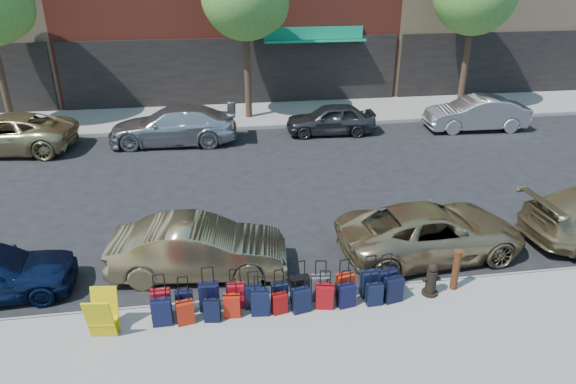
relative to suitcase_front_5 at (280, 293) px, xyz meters
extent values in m
plane|color=black|center=(-0.03, 4.81, -0.42)|extent=(120.00, 120.00, 0.00)
cube|color=gray|center=(-0.03, -1.69, -0.34)|extent=(60.00, 4.00, 0.15)
cube|color=gray|center=(-0.03, 14.81, -0.34)|extent=(60.00, 4.00, 0.15)
cube|color=gray|center=(-0.03, 0.33, -0.34)|extent=(60.00, 0.08, 0.15)
cube|color=gray|center=(-0.03, 12.79, -0.34)|extent=(60.00, 0.08, 0.15)
cube|color=black|center=(-0.03, 16.76, 1.28)|extent=(16.66, 0.15, 3.40)
cube|color=#0E805B|center=(3.97, 16.41, 2.78)|extent=(5.00, 0.91, 0.27)
cube|color=#0E805B|center=(3.97, 16.71, 3.13)|extent=(5.00, 0.10, 0.60)
cube|color=black|center=(15.97, 16.76, 1.28)|extent=(14.70, 0.15, 3.40)
cylinder|color=black|center=(-10.03, 14.31, 2.13)|extent=(0.30, 0.30, 4.80)
sphere|color=#427828|center=(-9.43, 14.31, 4.72)|extent=(2.58, 2.58, 2.58)
cylinder|color=black|center=(0.47, 14.31, 2.13)|extent=(0.30, 0.30, 4.80)
sphere|color=#427828|center=(1.07, 14.31, 4.72)|extent=(2.58, 2.58, 2.58)
cylinder|color=black|center=(10.97, 14.31, 2.13)|extent=(0.30, 0.30, 4.80)
sphere|color=#427828|center=(11.57, 14.31, 4.72)|extent=(2.58, 2.58, 2.58)
cube|color=maroon|center=(-2.53, 0.00, 0.04)|extent=(0.41, 0.23, 0.61)
cylinder|color=black|center=(-2.53, 0.00, 0.70)|extent=(0.23, 0.04, 0.03)
cube|color=black|center=(-2.05, 0.02, 0.00)|extent=(0.36, 0.20, 0.54)
cylinder|color=black|center=(-2.05, 0.02, 0.59)|extent=(0.20, 0.03, 0.03)
cube|color=black|center=(-1.52, 0.05, 0.05)|extent=(0.43, 0.24, 0.64)
cylinder|color=black|center=(-1.52, 0.05, 0.74)|extent=(0.24, 0.03, 0.03)
cube|color=#9F0A18|center=(-0.95, 0.05, 0.02)|extent=(0.41, 0.25, 0.58)
cylinder|color=black|center=(-0.95, 0.05, 0.65)|extent=(0.22, 0.05, 0.03)
cube|color=black|center=(-0.57, -0.03, 0.01)|extent=(0.38, 0.22, 0.55)
cylinder|color=black|center=(-0.57, -0.03, 0.61)|extent=(0.21, 0.04, 0.03)
cube|color=black|center=(0.00, 0.00, 0.00)|extent=(0.38, 0.24, 0.53)
cylinder|color=black|center=(0.00, 0.00, 0.57)|extent=(0.20, 0.06, 0.03)
cube|color=black|center=(0.46, 0.04, 0.04)|extent=(0.43, 0.25, 0.62)
cylinder|color=black|center=(0.46, 0.04, 0.71)|extent=(0.23, 0.04, 0.03)
cube|color=#404045|center=(0.92, 0.04, 0.03)|extent=(0.43, 0.27, 0.60)
cylinder|color=black|center=(0.92, 0.04, 0.68)|extent=(0.23, 0.06, 0.03)
cube|color=#A61D0A|center=(1.47, 0.05, 0.02)|extent=(0.43, 0.29, 0.58)
cylinder|color=black|center=(1.47, 0.05, 0.66)|extent=(0.22, 0.08, 0.03)
cube|color=black|center=(2.05, 0.01, 0.04)|extent=(0.43, 0.26, 0.63)
cylinder|color=black|center=(2.05, 0.01, 0.72)|extent=(0.24, 0.05, 0.03)
cube|color=black|center=(2.41, -0.02, 0.05)|extent=(0.46, 0.31, 0.64)
cylinder|color=black|center=(2.41, -0.02, 0.75)|extent=(0.24, 0.08, 0.03)
cube|color=black|center=(-2.49, -0.31, 0.03)|extent=(0.41, 0.24, 0.60)
cylinder|color=black|center=(-2.49, -0.31, 0.68)|extent=(0.23, 0.03, 0.03)
cube|color=#9D1D0A|center=(-2.02, -0.35, -0.01)|extent=(0.39, 0.27, 0.52)
cylinder|color=black|center=(-2.02, -0.35, 0.56)|extent=(0.20, 0.07, 0.03)
cube|color=black|center=(-1.47, -0.35, -0.02)|extent=(0.36, 0.24, 0.50)
cylinder|color=black|center=(-1.47, -0.35, 0.52)|extent=(0.19, 0.06, 0.03)
cube|color=#A71A0A|center=(-1.05, -0.26, -0.01)|extent=(0.37, 0.24, 0.52)
cylinder|color=black|center=(-1.05, -0.26, 0.55)|extent=(0.20, 0.05, 0.03)
cube|color=black|center=(-0.45, -0.28, 0.02)|extent=(0.41, 0.26, 0.57)
cylinder|color=black|center=(-0.45, -0.28, 0.64)|extent=(0.22, 0.05, 0.03)
cube|color=maroon|center=(-0.04, -0.30, -0.03)|extent=(0.35, 0.24, 0.47)
cylinder|color=black|center=(-0.04, -0.30, 0.48)|extent=(0.18, 0.07, 0.03)
cube|color=black|center=(0.42, -0.32, 0.01)|extent=(0.42, 0.29, 0.56)
cylinder|color=black|center=(0.42, -0.32, 0.62)|extent=(0.21, 0.07, 0.03)
cube|color=maroon|center=(0.95, -0.26, 0.01)|extent=(0.42, 0.29, 0.56)
cylinder|color=black|center=(0.95, -0.26, 0.62)|extent=(0.22, 0.07, 0.03)
cube|color=black|center=(1.42, -0.29, 0.00)|extent=(0.40, 0.28, 0.55)
cylinder|color=black|center=(1.42, -0.29, 0.60)|extent=(0.21, 0.07, 0.03)
cube|color=black|center=(2.05, -0.32, -0.02)|extent=(0.35, 0.22, 0.51)
cylinder|color=black|center=(2.05, -0.32, 0.54)|extent=(0.19, 0.04, 0.03)
cube|color=black|center=(2.49, -0.26, 0.03)|extent=(0.44, 0.31, 0.59)
cylinder|color=black|center=(2.49, -0.26, 0.67)|extent=(0.23, 0.08, 0.03)
cylinder|color=black|center=(3.41, -0.15, -0.24)|extent=(0.36, 0.36, 0.06)
cylinder|color=black|center=(3.41, -0.15, 0.07)|extent=(0.24, 0.24, 0.56)
sphere|color=black|center=(3.41, -0.15, 0.42)|extent=(0.22, 0.22, 0.22)
cylinder|color=black|center=(3.41, -0.15, 0.13)|extent=(0.40, 0.12, 0.10)
cylinder|color=#38190C|center=(4.03, -0.03, 0.22)|extent=(0.16, 0.16, 0.98)
cylinder|color=#38190C|center=(4.03, -0.03, 0.71)|extent=(0.18, 0.18, 0.04)
cube|color=#D5B80B|center=(-3.65, -0.62, 0.22)|extent=(0.56, 0.31, 0.96)
cube|color=#D5B80B|center=(-3.60, -0.28, 0.22)|extent=(0.56, 0.31, 0.96)
cube|color=#D5B80B|center=(-3.62, -0.45, 0.07)|extent=(0.57, 0.41, 0.02)
imported|color=#98865D|center=(-1.74, 1.71, 0.28)|extent=(4.35, 1.87, 1.39)
imported|color=#9C8660|center=(4.17, 1.71, 0.25)|extent=(4.96, 2.59, 1.33)
imported|color=tan|center=(-9.34, 11.46, 0.32)|extent=(5.53, 2.97, 1.48)
imported|color=#B8BAC0|center=(-2.85, 11.51, 0.33)|extent=(5.30, 2.39, 1.51)
imported|color=#353537|center=(3.82, 11.74, 0.23)|extent=(3.90, 1.72, 1.31)
imported|color=silver|center=(10.29, 11.37, 0.31)|extent=(4.50, 1.76, 1.46)
camera|label=1|loc=(-1.18, -9.12, 6.75)|focal=32.00mm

